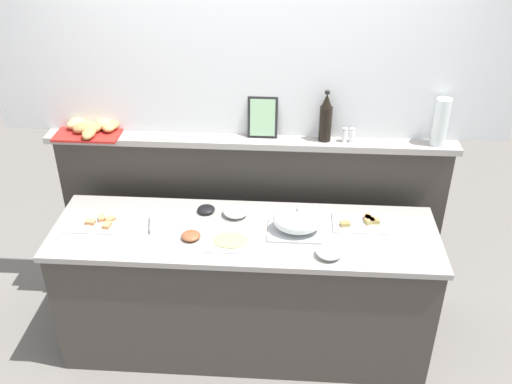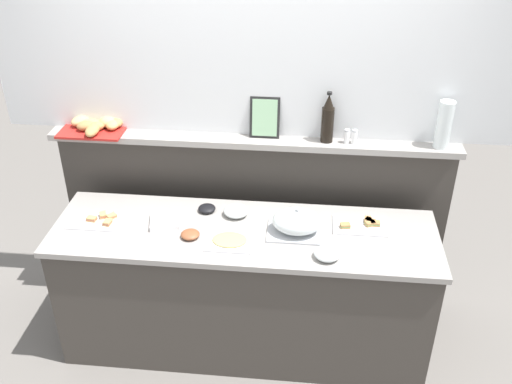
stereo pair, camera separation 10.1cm
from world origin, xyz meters
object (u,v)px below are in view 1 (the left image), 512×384
Objects in this scene: cold_cuts_platter at (231,241)px; condiment_bowl_teal at (191,236)px; sandwich_platter_rear at (361,223)px; pepper_shaker at (352,135)px; sandwich_platter_side at (97,223)px; salt_shaker at (345,135)px; serving_cloche at (297,221)px; bread_basket at (92,128)px; napkin_stack at (165,223)px; glass_bowl_medium at (329,252)px; wine_bottle_dark at (326,118)px; glass_bowl_large at (236,212)px; framed_picture at (263,117)px; condiment_bowl_red at (206,209)px; water_carafe at (441,122)px.

cold_cuts_platter is 0.23m from condiment_bowl_teal.
sandwich_platter_rear is 3.63× the size of pepper_shaker.
sandwich_platter_side is 3.54× the size of salt_shaker.
serving_cloche is at bearing 10.05° from condiment_bowl_teal.
salt_shaker is at bearing -0.47° from bread_basket.
condiment_bowl_teal is at bearing -34.72° from napkin_stack.
salt_shaker is at bearing 16.20° from sandwich_platter_side.
bread_basket reaches higher than glass_bowl_medium.
wine_bottle_dark is at bearing 24.07° from napkin_stack.
glass_bowl_large is 0.35m from condiment_bowl_teal.
pepper_shaker is at bearing 29.80° from condiment_bowl_teal.
serving_cloche is 0.85× the size of bread_basket.
pepper_shaker is at bearing -4.09° from wine_bottle_dark.
framed_picture is at bearing 116.66° from serving_cloche.
condiment_bowl_red is 0.66m from framed_picture.
wine_bottle_dark reaches higher than cold_cuts_platter.
sandwich_platter_side is 0.77× the size of bread_basket.
wine_bottle_dark reaches higher than pepper_shaker.
glass_bowl_medium is 0.36× the size of bread_basket.
bread_basket reaches higher than sandwich_platter_side.
condiment_bowl_red is at bearing 151.48° from glass_bowl_medium.
pepper_shaker is 0.52m from water_carafe.
sandwich_platter_rear is 3.63× the size of salt_shaker.
framed_picture reaches higher than sandwich_platter_rear.
sandwich_platter_side is 2.88× the size of condiment_bowl_red.
napkin_stack is at bearing 178.91° from serving_cloche.
sandwich_platter_rear is 2.18× the size of glass_bowl_medium.
napkin_stack is at bearing -39.44° from bread_basket.
pepper_shaker reaches higher than serving_cloche.
bread_basket is at bearing 155.91° from glass_bowl_medium.
sandwich_platter_rear is 1.25× the size of framed_picture.
glass_bowl_large is 1.33m from water_carafe.
condiment_bowl_red is (-0.73, 0.40, -0.01)m from glass_bowl_medium.
sandwich_platter_rear reaches higher than cold_cuts_platter.
condiment_bowl_red is 0.88m from bread_basket.
condiment_bowl_red is 0.37× the size of water_carafe.
glass_bowl_large is (0.82, 0.15, 0.02)m from sandwich_platter_side.
framed_picture reaches higher than condiment_bowl_teal.
wine_bottle_dark is at bearing 35.49° from condiment_bowl_teal.
wine_bottle_dark is 1.44m from bread_basket.
framed_picture is (0.96, 0.46, 0.51)m from sandwich_platter_side.
serving_cloche is at bearing -126.82° from pepper_shaker.
napkin_stack reaches higher than cold_cuts_platter.
framed_picture reaches higher than condiment_bowl_red.
napkin_stack is 0.77m from bread_basket.
glass_bowl_large is at bearing 176.62° from sandwich_platter_rear.
framed_picture is 0.88× the size of water_carafe.
condiment_bowl_red is (-0.56, 0.18, -0.05)m from serving_cloche.
glass_bowl_large is 0.78m from wine_bottle_dark.
bread_basket is at bearing 162.84° from glass_bowl_large.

